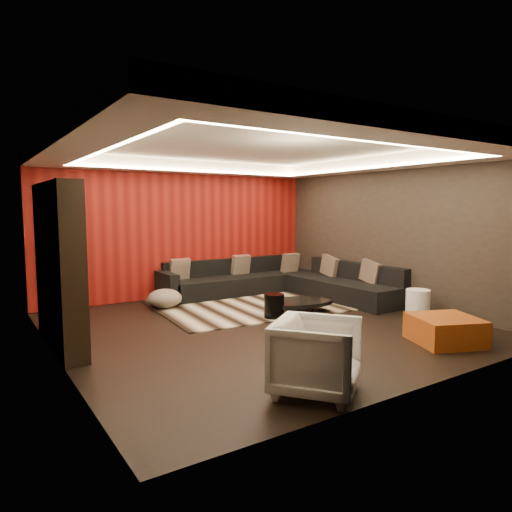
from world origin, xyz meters
TOP-DOWN VIEW (x-y plane):
  - floor at (0.00, 0.00)m, footprint 6.00×6.00m
  - ceiling at (0.00, 0.00)m, footprint 6.00×6.00m
  - wall_back at (0.00, 3.01)m, footprint 6.00×0.02m
  - wall_left at (-3.01, 0.00)m, footprint 0.02×6.00m
  - wall_right at (3.01, 0.00)m, footprint 0.02×6.00m
  - red_feature_wall at (0.00, 2.97)m, footprint 5.98×0.05m
  - soffit_back at (0.00, 2.70)m, footprint 6.00×0.60m
  - soffit_front at (0.00, -2.70)m, footprint 6.00×0.60m
  - soffit_left at (-2.70, 0.00)m, footprint 0.60×4.80m
  - soffit_right at (2.70, 0.00)m, footprint 0.60×4.80m
  - cove_back at (0.00, 2.36)m, footprint 4.80×0.08m
  - cove_front at (0.00, -2.36)m, footprint 4.80×0.08m
  - cove_left at (-2.36, 0.00)m, footprint 0.08×4.80m
  - cove_right at (2.36, 0.00)m, footprint 0.08×4.80m
  - tv_surround at (-2.85, 0.60)m, footprint 0.30×2.00m
  - tv_screen at (-2.69, 0.60)m, footprint 0.04×1.30m
  - tv_shelf at (-2.69, 0.60)m, footprint 0.04×1.60m
  - rug at (0.95, 1.54)m, footprint 4.20×3.27m
  - coffee_table at (1.03, 0.32)m, footprint 1.48×1.48m
  - drum_stool at (0.46, 0.29)m, footprint 0.43×0.43m
  - striped_pouf at (-0.80, 2.03)m, footprint 0.74×0.74m
  - white_side_table at (2.50, -1.04)m, footprint 0.49×0.49m
  - orange_ottoman at (1.63, -2.16)m, footprint 1.09×1.09m
  - armchair at (-1.00, -2.50)m, footprint 1.16×1.16m
  - sectional_sofa at (1.73, 1.86)m, footprint 3.65×3.50m
  - throw_pillows at (1.81, 1.92)m, footprint 3.25×2.78m

SIDE VIEW (x-z plane):
  - floor at x=0.00m, z-range -0.02..0.00m
  - rug at x=0.95m, z-range 0.00..0.02m
  - coffee_table at x=1.03m, z-range 0.02..0.24m
  - orange_ottoman at x=1.63m, z-range 0.00..0.37m
  - striped_pouf at x=-0.80m, z-range 0.02..0.37m
  - drum_stool at x=0.46m, z-range 0.02..0.42m
  - white_side_table at x=2.50m, z-range 0.00..0.50m
  - sectional_sofa at x=1.73m, z-range -0.11..0.64m
  - armchair at x=-1.00m, z-range 0.00..0.76m
  - throw_pillows at x=1.81m, z-range 0.37..0.87m
  - tv_shelf at x=-2.69m, z-range 0.68..0.72m
  - tv_surround at x=-2.85m, z-range 0.00..2.20m
  - wall_back at x=0.00m, z-range 0.00..2.80m
  - wall_left at x=-3.01m, z-range 0.00..2.80m
  - wall_right at x=3.01m, z-range 0.00..2.80m
  - red_feature_wall at x=0.00m, z-range 0.01..2.79m
  - tv_screen at x=-2.69m, z-range 1.05..1.85m
  - cove_back at x=0.00m, z-range 2.58..2.62m
  - cove_front at x=0.00m, z-range 2.58..2.62m
  - cove_left at x=-2.36m, z-range 2.58..2.62m
  - cove_right at x=2.36m, z-range 2.58..2.62m
  - soffit_back at x=0.00m, z-range 2.58..2.80m
  - soffit_front at x=0.00m, z-range 2.58..2.80m
  - soffit_left at x=-2.70m, z-range 2.58..2.80m
  - soffit_right at x=2.70m, z-range 2.58..2.80m
  - ceiling at x=0.00m, z-range 2.80..2.82m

